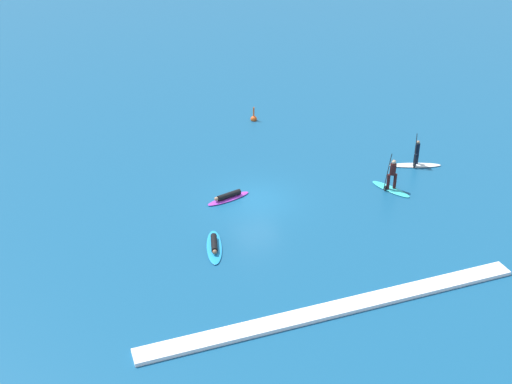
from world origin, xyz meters
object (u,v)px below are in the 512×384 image
object	(u,v)px
surfer_on_purple_board	(228,197)
surfer_on_teal_board	(391,181)
marker_buoy	(254,118)
surfer_on_white_board	(416,161)
surfer_on_blue_board	(214,246)

from	to	relation	value
surfer_on_purple_board	surfer_on_teal_board	bearing A→B (deg)	151.88
surfer_on_purple_board	marker_buoy	world-z (taller)	marker_buoy
surfer_on_teal_board	surfer_on_purple_board	distance (m)	9.38
surfer_on_teal_board	surfer_on_purple_board	xyz separation A→B (m)	(-9.13, 2.10, -0.42)
surfer_on_white_board	marker_buoy	world-z (taller)	surfer_on_white_board
surfer_on_teal_board	surfer_on_blue_board	size ratio (longest dim) A/B	0.85
surfer_on_teal_board	marker_buoy	world-z (taller)	surfer_on_teal_board
surfer_on_white_board	marker_buoy	xyz separation A→B (m)	(-6.95, 10.12, -0.21)
surfer_on_teal_board	surfer_on_purple_board	size ratio (longest dim) A/B	0.97
surfer_on_purple_board	surfer_on_white_board	size ratio (longest dim) A/B	0.85
surfer_on_teal_board	surfer_on_white_board	size ratio (longest dim) A/B	0.83
surfer_on_purple_board	surfer_on_white_board	distance (m)	12.10
surfer_on_purple_board	surfer_on_blue_board	bearing A→B (deg)	49.07
surfer_on_teal_board	marker_buoy	bearing A→B (deg)	-4.74
surfer_on_white_board	surfer_on_blue_board	bearing A→B (deg)	36.46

